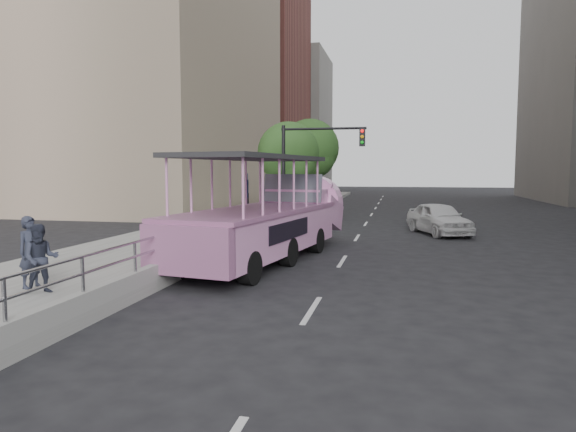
# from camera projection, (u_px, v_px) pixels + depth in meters

# --- Properties ---
(ground) EXTENTS (160.00, 160.00, 0.00)m
(ground) POSITION_uv_depth(u_px,v_px,m) (286.00, 287.00, 13.15)
(ground) COLOR black
(sidewalk) EXTENTS (5.50, 80.00, 0.30)m
(sidewalk) POSITION_uv_depth(u_px,v_px,m) (213.00, 231.00, 24.08)
(sidewalk) COLOR #9E9D98
(sidewalk) RESTS_ON ground
(kerb_wall) EXTENTS (0.24, 30.00, 0.36)m
(kerb_wall) POSITION_uv_depth(u_px,v_px,m) (201.00, 252.00, 15.71)
(kerb_wall) COLOR gray
(kerb_wall) RESTS_ON sidewalk
(guardrail) EXTENTS (0.07, 22.00, 0.71)m
(guardrail) POSITION_uv_depth(u_px,v_px,m) (201.00, 231.00, 15.65)
(guardrail) COLOR #A1A1A5
(guardrail) RESTS_ON kerb_wall
(duck_boat) EXTENTS (4.08, 10.64, 3.45)m
(duck_boat) POSITION_uv_depth(u_px,v_px,m) (271.00, 221.00, 17.36)
(duck_boat) COLOR black
(duck_boat) RESTS_ON ground
(car) EXTENTS (3.19, 4.71, 1.49)m
(car) POSITION_uv_depth(u_px,v_px,m) (439.00, 218.00, 23.87)
(car) COLOR silver
(car) RESTS_ON ground
(pedestrian_near) EXTENTS (0.55, 0.69, 1.65)m
(pedestrian_near) POSITION_uv_depth(u_px,v_px,m) (31.00, 252.00, 11.70)
(pedestrian_near) COLOR #292D3C
(pedestrian_near) RESTS_ON sidewalk
(pedestrian_mid) EXTENTS (0.94, 0.89, 1.53)m
(pedestrian_mid) POSITION_uv_depth(u_px,v_px,m) (41.00, 259.00, 11.18)
(pedestrian_mid) COLOR #292D3C
(pedestrian_mid) RESTS_ON sidewalk
(parking_sign) EXTENTS (0.20, 0.62, 2.86)m
(parking_sign) POSITION_uv_depth(u_px,v_px,m) (248.00, 201.00, 20.05)
(parking_sign) COLOR black
(parking_sign) RESTS_ON ground
(traffic_signal) EXTENTS (4.20, 0.32, 5.20)m
(traffic_signal) POSITION_uv_depth(u_px,v_px,m) (307.00, 160.00, 25.36)
(traffic_signal) COLOR black
(traffic_signal) RESTS_ON ground
(street_tree_near) EXTENTS (3.52, 3.52, 5.72)m
(street_tree_near) POSITION_uv_depth(u_px,v_px,m) (290.00, 155.00, 29.00)
(street_tree_near) COLOR #362418
(street_tree_near) RESTS_ON ground
(street_tree_far) EXTENTS (3.97, 3.97, 6.45)m
(street_tree_far) POSITION_uv_depth(u_px,v_px,m) (311.00, 150.00, 34.76)
(street_tree_far) COLOR #362418
(street_tree_far) RESTS_ON ground
(midrise_brick) EXTENTS (18.00, 16.00, 26.00)m
(midrise_brick) POSITION_uv_depth(u_px,v_px,m) (227.00, 87.00, 62.50)
(midrise_brick) COLOR brown
(midrise_brick) RESTS_ON ground
(midrise_stone_b) EXTENTS (16.00, 14.00, 20.00)m
(midrise_stone_b) POSITION_uv_depth(u_px,v_px,m) (274.00, 124.00, 77.92)
(midrise_stone_b) COLOR slate
(midrise_stone_b) RESTS_ON ground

